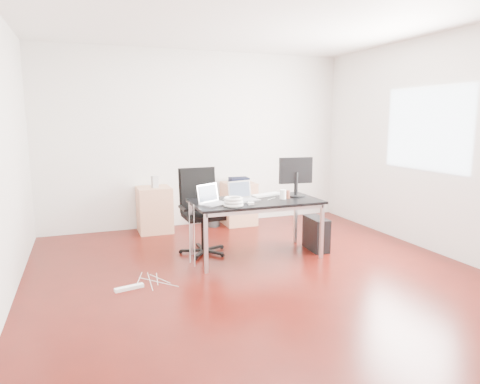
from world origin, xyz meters
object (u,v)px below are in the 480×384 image
object	(u,v)px
office_chair	(201,207)
pc_tower	(316,234)
filing_cabinet_left	(154,210)
filing_cabinet_right	(239,203)
desk	(256,204)

from	to	relation	value
office_chair	pc_tower	xyz separation A→B (m)	(1.46, -0.46, -0.39)
filing_cabinet_left	filing_cabinet_right	size ratio (longest dim) A/B	1.00
desk	office_chair	distance (m)	0.74
filing_cabinet_right	pc_tower	bearing A→B (deg)	-73.87
filing_cabinet_right	filing_cabinet_left	bearing A→B (deg)	180.00
pc_tower	desk	bearing A→B (deg)	-176.78
filing_cabinet_left	pc_tower	size ratio (longest dim) A/B	1.56
filing_cabinet_left	pc_tower	distance (m)	2.52
filing_cabinet_left	filing_cabinet_right	world-z (taller)	same
office_chair	desk	bearing A→B (deg)	-38.58
office_chair	filing_cabinet_left	bearing A→B (deg)	107.42
desk	filing_cabinet_right	world-z (taller)	desk
filing_cabinet_right	office_chair	bearing A→B (deg)	-128.51
office_chair	filing_cabinet_left	distance (m)	1.32
office_chair	filing_cabinet_right	xyz separation A→B (m)	(0.97, 1.22, -0.26)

